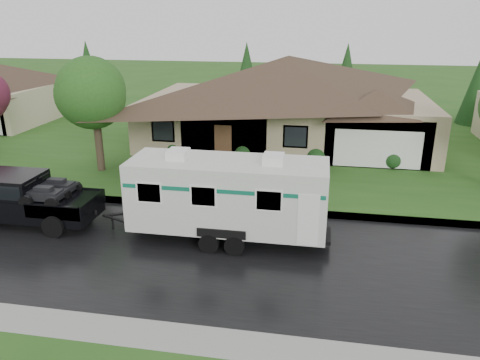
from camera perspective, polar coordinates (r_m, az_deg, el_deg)
name	(u,v)px	position (r m, az deg, el deg)	size (l,w,h in m)	color
ground	(207,230)	(18.99, -4.04, -6.12)	(140.00, 140.00, 0.00)	#265219
road	(194,254)	(17.27, -5.65, -8.92)	(140.00, 8.00, 0.01)	black
curb	(219,207)	(20.95, -2.57, -3.32)	(140.00, 0.50, 0.15)	gray
lawn	(258,137)	(32.89, 2.26, 5.21)	(140.00, 26.00, 0.15)	#265219
house_main	(292,90)	(30.83, 6.34, 10.81)	(19.44, 10.80, 6.90)	#9C896A
tree_left_green	(94,92)	(25.85, -17.41, 10.16)	(3.69, 3.69, 6.11)	#382B1E
shrub_row	(279,153)	(27.06, 4.81, 3.25)	(13.60, 1.00, 1.00)	#143814
pickup_truck	(18,197)	(21.29, -25.40, -1.87)	(6.29, 2.39, 2.10)	black
travel_trailer	(228,194)	(17.54, -1.47, -1.73)	(7.76, 2.73, 3.48)	silver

